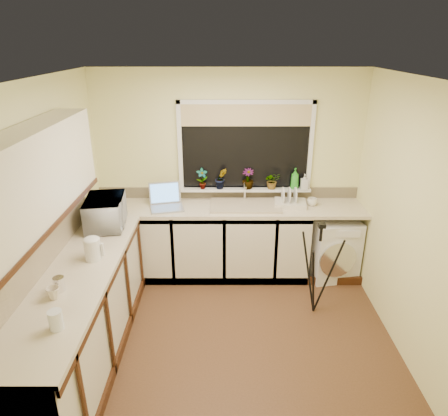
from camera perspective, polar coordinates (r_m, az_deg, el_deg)
floor at (r=4.24m, az=0.76°, el=-17.49°), size 3.20×3.20×0.00m
ceiling at (r=3.26m, az=0.99°, el=17.71°), size 3.20×3.20×0.00m
wall_back at (r=4.98m, az=0.62°, el=5.00°), size 3.20×0.00×3.20m
wall_front at (r=2.30m, az=1.41°, el=-18.14°), size 3.20×0.00×3.20m
wall_left at (r=3.89m, az=-23.42°, el=-2.08°), size 0.00×3.00×3.00m
wall_right at (r=3.94m, az=24.85°, el=-2.06°), size 0.00×3.00×3.00m
base_cabinet_back at (r=5.01m, az=-3.12°, el=-4.77°), size 2.55×0.60×0.86m
base_cabinet_left at (r=3.93m, az=-19.11°, el=-14.59°), size 0.54×2.40×0.86m
worktop_back at (r=4.81m, az=0.64°, el=-0.01°), size 3.20×0.60×0.04m
worktop_left at (r=3.69m, az=-20.00°, el=-8.97°), size 0.60×2.40×0.04m
upper_cabinet at (r=3.25m, az=-25.29°, el=3.83°), size 0.28×1.90×0.70m
splashback_left at (r=3.68m, az=-24.73°, el=-5.43°), size 0.02×2.40×0.45m
splashback_back at (r=5.05m, az=0.61°, el=2.19°), size 3.20×0.02×0.14m
window_glass at (r=4.88m, az=3.01°, el=8.58°), size 1.50×0.02×1.00m
window_blind at (r=4.78m, az=3.12°, el=12.87°), size 1.50×0.02×0.25m
windowsill at (r=4.98m, az=2.92°, el=2.66°), size 1.60×0.14×0.03m
sink at (r=4.81m, az=3.02°, el=0.36°), size 0.82×0.46×0.03m
faucet at (r=4.93m, az=2.95°, el=2.30°), size 0.03×0.03×0.24m
washing_machine at (r=5.16m, az=14.94°, el=-5.34°), size 0.61×0.60×0.76m
laptop at (r=4.82m, az=-8.14°, el=0.98°), size 0.44×0.42×0.27m
kettle at (r=3.82m, az=-17.97°, el=-5.56°), size 0.15×0.15×0.19m
dish_rack at (r=4.89m, az=9.27°, el=0.65°), size 0.39×0.31×0.06m
tripod at (r=4.37m, az=12.99°, el=-8.38°), size 0.53×0.53×1.04m
glass_jug at (r=3.07m, az=-22.55°, el=-14.32°), size 0.10×0.10×0.14m
steel_jar at (r=3.47m, az=-22.14°, el=-9.87°), size 0.09×0.09×0.12m
microwave at (r=4.43m, az=-16.29°, el=-0.55°), size 0.45×0.60×0.31m
plant_a at (r=4.90m, az=-3.08°, el=4.11°), size 0.15×0.12×0.26m
plant_b at (r=4.90m, az=-0.42°, el=4.18°), size 0.17×0.15×0.26m
plant_c at (r=4.92m, az=3.37°, el=4.12°), size 0.16×0.16×0.25m
plant_d at (r=4.95m, az=6.80°, el=3.84°), size 0.21×0.19×0.20m
soap_bottle_green at (r=4.98m, az=9.92°, el=4.11°), size 0.13×0.13×0.26m
soap_bottle_clear at (r=4.99m, az=11.23°, el=3.64°), size 0.09×0.09×0.19m
cup_back at (r=4.93m, az=12.27°, el=0.85°), size 0.14×0.14×0.09m
cup_left at (r=3.40m, az=-22.86°, el=-10.96°), size 0.13×0.13×0.09m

